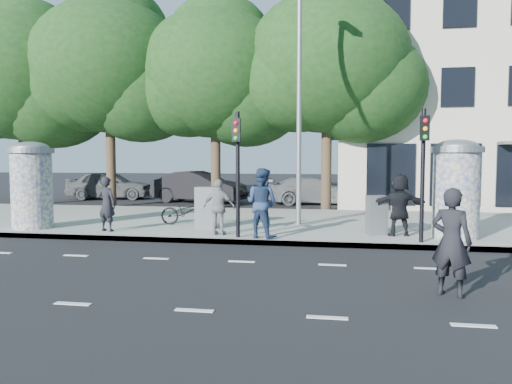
% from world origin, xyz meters
% --- Properties ---
extents(ground, '(120.00, 120.00, 0.00)m').
position_xyz_m(ground, '(0.00, 0.00, 0.00)').
color(ground, black).
rests_on(ground, ground).
extents(sidewalk, '(40.00, 8.00, 0.15)m').
position_xyz_m(sidewalk, '(0.00, 7.50, 0.07)').
color(sidewalk, gray).
rests_on(sidewalk, ground).
extents(curb, '(40.00, 0.10, 0.16)m').
position_xyz_m(curb, '(0.00, 3.55, 0.07)').
color(curb, slate).
rests_on(curb, ground).
extents(lane_dash_near, '(32.00, 0.12, 0.01)m').
position_xyz_m(lane_dash_near, '(0.00, -2.20, 0.00)').
color(lane_dash_near, silver).
rests_on(lane_dash_near, ground).
extents(lane_dash_far, '(32.00, 0.12, 0.01)m').
position_xyz_m(lane_dash_far, '(0.00, 1.40, 0.00)').
color(lane_dash_far, silver).
rests_on(lane_dash_far, ground).
extents(ad_column_left, '(1.36, 1.36, 2.65)m').
position_xyz_m(ad_column_left, '(-7.20, 4.50, 1.54)').
color(ad_column_left, beige).
rests_on(ad_column_left, sidewalk).
extents(ad_column_right, '(1.36, 1.36, 2.65)m').
position_xyz_m(ad_column_right, '(5.20, 4.70, 1.54)').
color(ad_column_right, beige).
rests_on(ad_column_right, sidewalk).
extents(traffic_pole_near, '(0.22, 0.31, 3.40)m').
position_xyz_m(traffic_pole_near, '(-0.60, 3.79, 2.23)').
color(traffic_pole_near, black).
rests_on(traffic_pole_near, sidewalk).
extents(traffic_pole_far, '(0.22, 0.31, 3.40)m').
position_xyz_m(traffic_pole_far, '(4.20, 3.79, 2.23)').
color(traffic_pole_far, black).
rests_on(traffic_pole_far, sidewalk).
extents(street_lamp, '(0.25, 0.93, 8.00)m').
position_xyz_m(street_lamp, '(0.80, 6.63, 4.79)').
color(street_lamp, slate).
rests_on(street_lamp, sidewalk).
extents(tree_far_left, '(7.20, 7.20, 9.26)m').
position_xyz_m(tree_far_left, '(-13.00, 12.50, 6.19)').
color(tree_far_left, '#38281C').
rests_on(tree_far_left, ground).
extents(tree_mid_left, '(7.20, 7.20, 9.57)m').
position_xyz_m(tree_mid_left, '(-8.50, 12.50, 6.50)').
color(tree_mid_left, '#38281C').
rests_on(tree_mid_left, ground).
extents(tree_near_left, '(6.80, 6.80, 8.97)m').
position_xyz_m(tree_near_left, '(-3.50, 12.70, 6.06)').
color(tree_near_left, '#38281C').
rests_on(tree_near_left, ground).
extents(tree_center, '(7.00, 7.00, 9.30)m').
position_xyz_m(tree_center, '(1.50, 12.30, 6.31)').
color(tree_center, '#38281C').
rests_on(tree_center, ground).
extents(ped_b, '(0.66, 0.51, 1.60)m').
position_xyz_m(ped_b, '(-4.63, 4.27, 0.95)').
color(ped_b, black).
rests_on(ped_b, sidewalk).
extents(ped_c, '(1.12, 1.01, 1.89)m').
position_xyz_m(ped_c, '(0.05, 3.87, 1.09)').
color(ped_c, navy).
rests_on(ped_c, sidewalk).
extents(ped_e, '(0.95, 0.59, 1.57)m').
position_xyz_m(ped_e, '(-1.20, 4.13, 0.93)').
color(ped_e, gray).
rests_on(ped_e, sidewalk).
extents(ped_f, '(1.69, 0.93, 1.72)m').
position_xyz_m(ped_f, '(3.75, 4.86, 1.01)').
color(ped_f, black).
rests_on(ped_f, sidewalk).
extents(man_road, '(0.80, 0.71, 1.83)m').
position_xyz_m(man_road, '(4.00, -0.68, 0.91)').
color(man_road, black).
rests_on(man_road, ground).
extents(bicycle, '(0.68, 1.70, 0.88)m').
position_xyz_m(bicycle, '(-2.74, 5.98, 0.59)').
color(bicycle, black).
rests_on(bicycle, sidewalk).
extents(cabinet_left, '(0.64, 0.49, 1.27)m').
position_xyz_m(cabinet_left, '(-1.92, 5.34, 0.79)').
color(cabinet_left, slate).
rests_on(cabinet_left, sidewalk).
extents(cabinet_right, '(0.62, 0.53, 1.10)m').
position_xyz_m(cabinet_right, '(3.15, 4.94, 0.70)').
color(cabinet_right, slate).
rests_on(cabinet_right, sidewalk).
extents(car_left, '(2.57, 4.85, 1.57)m').
position_xyz_m(car_left, '(-10.58, 16.54, 0.79)').
color(car_left, '#515558').
rests_on(car_left, ground).
extents(car_mid, '(2.61, 5.11, 1.60)m').
position_xyz_m(car_mid, '(-5.07, 15.32, 0.80)').
color(car_mid, black).
rests_on(car_mid, ground).
extents(car_right, '(2.94, 4.92, 1.33)m').
position_xyz_m(car_right, '(0.74, 15.47, 0.67)').
color(car_right, slate).
rests_on(car_right, ground).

